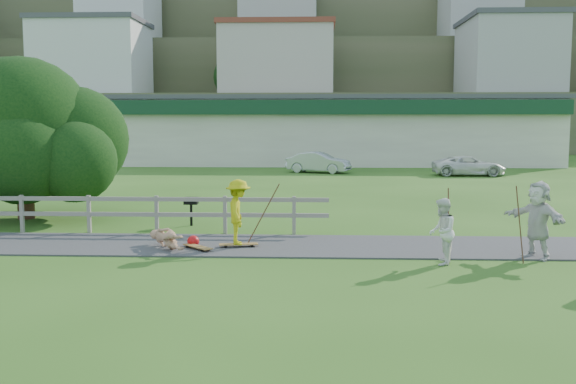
# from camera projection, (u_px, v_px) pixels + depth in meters

# --- Properties ---
(ground) EXTENTS (260.00, 260.00, 0.00)m
(ground) POSITION_uv_depth(u_px,v_px,m) (206.00, 258.00, 15.32)
(ground) COLOR #2D5719
(ground) RESTS_ON ground
(path) EXTENTS (34.00, 3.00, 0.04)m
(path) POSITION_uv_depth(u_px,v_px,m) (216.00, 245.00, 16.81)
(path) COLOR #333336
(path) RESTS_ON ground
(fence) EXTENTS (15.05, 0.10, 1.10)m
(fence) POSITION_uv_depth(u_px,v_px,m) (68.00, 208.00, 18.72)
(fence) COLOR slate
(fence) RESTS_ON ground
(strip_mall) EXTENTS (32.50, 10.75, 5.10)m
(strip_mall) POSITION_uv_depth(u_px,v_px,m) (334.00, 130.00, 49.55)
(strip_mall) COLOR beige
(strip_mall) RESTS_ON ground
(hillside) EXTENTS (220.00, 67.00, 47.50)m
(hillside) POSITION_uv_depth(u_px,v_px,m) (301.00, 52.00, 104.39)
(hillside) COLOR #465230
(hillside) RESTS_ON ground
(skater_rider) EXTENTS (0.75, 1.15, 1.68)m
(skater_rider) POSITION_uv_depth(u_px,v_px,m) (238.00, 216.00, 16.38)
(skater_rider) COLOR gold
(skater_rider) RESTS_ON ground
(skater_fallen) EXTENTS (1.48, 1.23, 0.57)m
(skater_fallen) POSITION_uv_depth(u_px,v_px,m) (167.00, 239.00, 16.26)
(skater_fallen) COLOR tan
(skater_fallen) RESTS_ON ground
(spectator_a) EXTENTS (0.74, 0.86, 1.52)m
(spectator_a) POSITION_uv_depth(u_px,v_px,m) (442.00, 232.00, 14.53)
(spectator_a) COLOR white
(spectator_a) RESTS_ON ground
(spectator_d) EXTENTS (1.36, 1.76, 1.86)m
(spectator_d) POSITION_uv_depth(u_px,v_px,m) (538.00, 220.00, 15.12)
(spectator_d) COLOR silver
(spectator_d) RESTS_ON ground
(car_silver) EXTENTS (4.22, 2.61, 1.31)m
(car_silver) POSITION_uv_depth(u_px,v_px,m) (318.00, 162.00, 40.37)
(car_silver) COLOR #B7BBBF
(car_silver) RESTS_ON ground
(car_white) EXTENTS (4.27, 1.98, 1.19)m
(car_white) POSITION_uv_depth(u_px,v_px,m) (469.00, 166.00, 38.20)
(car_white) COLOR white
(car_white) RESTS_ON ground
(tree) EXTENTS (7.38, 7.38, 3.89)m
(tree) POSITION_uv_depth(u_px,v_px,m) (24.00, 161.00, 21.30)
(tree) COLOR black
(tree) RESTS_ON ground
(bbq) EXTENTS (0.42, 0.32, 0.89)m
(bbq) POSITION_uv_depth(u_px,v_px,m) (191.00, 212.00, 19.97)
(bbq) COLOR black
(bbq) RESTS_ON ground
(longboard_rider) EXTENTS (1.02, 0.42, 0.11)m
(longboard_rider) POSITION_uv_depth(u_px,v_px,m) (239.00, 246.00, 16.47)
(longboard_rider) COLOR olive
(longboard_rider) RESTS_ON ground
(longboard_fallen) EXTENTS (0.87, 0.88, 0.11)m
(longboard_fallen) POSITION_uv_depth(u_px,v_px,m) (198.00, 249.00, 16.15)
(longboard_fallen) COLOR olive
(longboard_fallen) RESTS_ON ground
(helmet) EXTENTS (0.32, 0.32, 0.32)m
(helmet) POSITION_uv_depth(u_px,v_px,m) (193.00, 241.00, 16.59)
(helmet) COLOR red
(helmet) RESTS_ON ground
(pole_rider) EXTENTS (0.03, 0.03, 1.85)m
(pole_rider) POSITION_uv_depth(u_px,v_px,m) (263.00, 211.00, 16.74)
(pole_rider) COLOR #573222
(pole_rider) RESTS_ON ground
(pole_spec_left) EXTENTS (0.03, 0.03, 1.74)m
(pole_spec_left) POSITION_uv_depth(u_px,v_px,m) (449.00, 226.00, 14.69)
(pole_spec_left) COLOR #573222
(pole_spec_left) RESTS_ON ground
(pole_spec_right) EXTENTS (0.03, 0.03, 1.81)m
(pole_spec_right) POSITION_uv_depth(u_px,v_px,m) (520.00, 225.00, 14.62)
(pole_spec_right) COLOR #573222
(pole_spec_right) RESTS_ON ground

